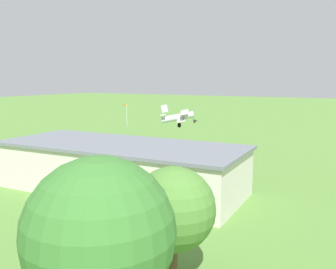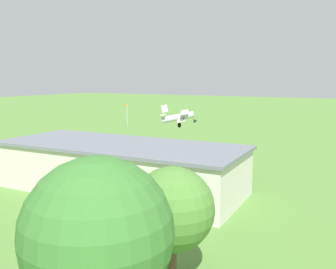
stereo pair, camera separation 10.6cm
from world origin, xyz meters
TOP-DOWN VIEW (x-y plane):
  - ground_plane at (0.00, 0.00)m, footprint 400.00×400.00m
  - hangar at (-5.59, 32.83)m, footprint 28.75×12.33m
  - biplane at (-0.06, 7.10)m, footprint 6.95×8.56m
  - car_yellow at (9.66, 23.36)m, footprint 2.48×4.59m
  - car_grey at (17.56, 21.54)m, footprint 2.16×4.56m
  - car_white at (24.47, 24.42)m, footprint 2.05×4.38m
  - person_at_fence_line at (3.71, 18.30)m, footprint 0.42×0.42m
  - person_by_parked_cars at (4.57, 17.25)m, footprint 0.54×0.54m
  - person_watching_takeoff at (-13.39, 17.75)m, footprint 0.46×0.46m
  - person_walking_on_apron at (6.53, 19.19)m, footprint 0.53×0.53m
  - person_beside_truck at (5.41, 21.99)m, footprint 0.53×0.53m
  - tree_behind_hangar_right at (-20.58, 55.18)m, footprint 6.62×6.62m
  - tree_near_perimeter_road at (-20.00, 47.30)m, footprint 5.35×5.35m
  - windsock at (28.67, -16.80)m, footprint 1.47×0.99m

SIDE VIEW (x-z plane):
  - ground_plane at x=0.00m, z-range 0.00..0.00m
  - person_at_fence_line at x=3.71m, z-range -0.01..1.58m
  - person_by_parked_cars at x=4.57m, z-range -0.01..1.59m
  - car_yellow at x=9.66m, z-range 0.04..1.57m
  - person_watching_takeoff at x=-13.39m, z-range 0.00..1.65m
  - person_beside_truck at x=5.41m, z-range 0.00..1.68m
  - car_grey at x=17.56m, z-range 0.03..1.67m
  - car_white at x=24.47m, z-range 0.02..1.70m
  - person_walking_on_apron at x=6.53m, z-range 0.00..1.75m
  - hangar at x=-5.59m, z-range 0.01..5.51m
  - tree_near_perimeter_road at x=-20.00m, z-range 1.03..8.47m
  - windsock at x=28.67m, z-range 2.30..8.36m
  - biplane at x=-0.06m, z-range 3.93..7.99m
  - tree_behind_hangar_right at x=-20.58m, z-range 1.47..11.09m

